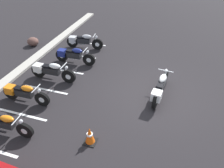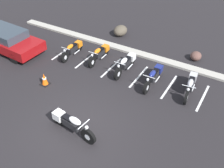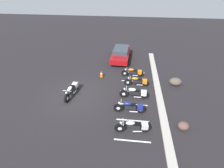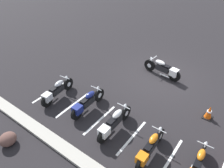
# 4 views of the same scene
# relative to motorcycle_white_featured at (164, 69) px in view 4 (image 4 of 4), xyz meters

# --- Properties ---
(ground) EXTENTS (60.00, 60.00, 0.00)m
(ground) POSITION_rel_motorcycle_white_featured_xyz_m (0.05, 0.20, -0.47)
(ground) COLOR black
(motorcycle_white_featured) EXTENTS (2.26, 0.67, 0.89)m
(motorcycle_white_featured) POSITION_rel_motorcycle_white_featured_xyz_m (0.00, 0.00, 0.00)
(motorcycle_white_featured) COLOR black
(motorcycle_white_featured) RESTS_ON ground
(parked_bike_0) EXTENTS (0.56, 2.00, 0.79)m
(parked_bike_0) POSITION_rel_motorcycle_white_featured_xyz_m (-3.49, 4.72, -0.06)
(parked_bike_0) COLOR black
(parked_bike_0) RESTS_ON ground
(parked_bike_1) EXTENTS (0.58, 2.05, 0.81)m
(parked_bike_1) POSITION_rel_motorcycle_white_featured_xyz_m (-1.91, 5.08, -0.04)
(parked_bike_1) COLOR black
(parked_bike_1) RESTS_ON ground
(parked_bike_2) EXTENTS (0.62, 2.19, 0.86)m
(parked_bike_2) POSITION_rel_motorcycle_white_featured_xyz_m (-0.17, 4.89, -0.01)
(parked_bike_2) COLOR black
(parked_bike_2) RESTS_ON ground
(parked_bike_3) EXTENTS (0.60, 2.16, 0.85)m
(parked_bike_3) POSITION_rel_motorcycle_white_featured_xyz_m (1.52, 4.60, -0.02)
(parked_bike_3) COLOR black
(parked_bike_3) RESTS_ON ground
(parked_bike_4) EXTENTS (0.64, 2.14, 0.84)m
(parked_bike_4) POSITION_rel_motorcycle_white_featured_xyz_m (3.25, 4.82, -0.03)
(parked_bike_4) COLOR black
(parked_bike_4) RESTS_ON ground
(concrete_curb) EXTENTS (18.00, 0.50, 0.12)m
(concrete_curb) POSITION_rel_motorcycle_white_featured_xyz_m (0.05, 6.72, -0.41)
(concrete_curb) COLOR #A8A399
(concrete_curb) RESTS_ON ground
(landscape_rock_1) EXTENTS (0.68, 0.72, 0.50)m
(landscape_rock_1) POSITION_rel_motorcycle_white_featured_xyz_m (2.67, 7.79, -0.23)
(landscape_rock_1) COLOR brown
(landscape_rock_1) RESTS_ON ground
(traffic_cone) EXTENTS (0.40, 0.40, 0.64)m
(traffic_cone) POSITION_rel_motorcycle_white_featured_xyz_m (-3.02, 1.81, -0.17)
(traffic_cone) COLOR black
(traffic_cone) RESTS_ON ground
(stall_line_1) EXTENTS (0.10, 2.10, 0.00)m
(stall_line_1) POSITION_rel_motorcycle_white_featured_xyz_m (-2.61, 4.73, -0.47)
(stall_line_1) COLOR white
(stall_line_1) RESTS_ON ground
(stall_line_2) EXTENTS (0.10, 2.10, 0.00)m
(stall_line_2) POSITION_rel_motorcycle_white_featured_xyz_m (-0.97, 4.73, -0.47)
(stall_line_2) COLOR white
(stall_line_2) RESTS_ON ground
(stall_line_3) EXTENTS (0.10, 2.10, 0.00)m
(stall_line_3) POSITION_rel_motorcycle_white_featured_xyz_m (0.67, 4.73, -0.47)
(stall_line_3) COLOR white
(stall_line_3) RESTS_ON ground
(stall_line_4) EXTENTS (0.10, 2.10, 0.00)m
(stall_line_4) POSITION_rel_motorcycle_white_featured_xyz_m (2.31, 4.73, -0.47)
(stall_line_4) COLOR white
(stall_line_4) RESTS_ON ground
(stall_line_5) EXTENTS (0.10, 2.10, 0.00)m
(stall_line_5) POSITION_rel_motorcycle_white_featured_xyz_m (3.94, 4.73, -0.47)
(stall_line_5) COLOR white
(stall_line_5) RESTS_ON ground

